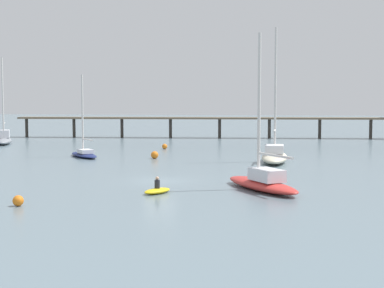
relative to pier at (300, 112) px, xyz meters
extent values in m
plane|color=slate|center=(-13.08, -51.57, -4.29)|extent=(400.00, 400.00, 0.00)
cube|color=brown|center=(-13.08, -0.88, -1.02)|extent=(67.28, 7.60, 0.30)
cylinder|color=#38332D|center=(-45.62, -3.07, -2.73)|extent=(0.50, 0.50, 3.12)
cylinder|color=#38332D|center=(-37.49, -2.52, -2.73)|extent=(0.50, 0.50, 3.12)
cylinder|color=#38332D|center=(-29.35, -1.97, -2.73)|extent=(0.50, 0.50, 3.12)
cylinder|color=#38332D|center=(-21.22, -1.43, -2.73)|extent=(0.50, 0.50, 3.12)
cylinder|color=#38332D|center=(-13.08, -0.88, -2.73)|extent=(0.50, 0.50, 3.12)
cylinder|color=#38332D|center=(-4.95, -0.33, -2.73)|extent=(0.50, 0.50, 3.12)
cylinder|color=#38332D|center=(3.19, 0.21, -2.73)|extent=(0.50, 0.50, 3.12)
cylinder|color=#38332D|center=(11.32, 0.76, -2.73)|extent=(0.50, 0.50, 3.12)
ellipsoid|color=beige|center=(-4.28, -36.94, -3.80)|extent=(2.79, 9.30, 0.98)
cube|color=silver|center=(-4.30, -37.68, -2.90)|extent=(1.85, 2.59, 0.82)
cylinder|color=silver|center=(-4.27, -36.48, 2.92)|extent=(0.23, 0.23, 12.46)
cylinder|color=silver|center=(-4.32, -38.26, -1.07)|extent=(0.28, 3.57, 0.18)
ellipsoid|color=red|center=(-5.27, -55.01, -3.93)|extent=(6.26, 8.10, 0.72)
cube|color=silver|center=(-4.91, -55.57, -3.16)|extent=(2.67, 2.99, 0.82)
cylinder|color=silver|center=(-5.49, -54.66, 1.48)|extent=(0.22, 0.22, 10.09)
cylinder|color=silver|center=(-4.38, -56.40, -1.75)|extent=(2.36, 3.56, 0.18)
ellipsoid|color=gray|center=(-42.34, -18.02, -3.85)|extent=(5.16, 8.64, 0.87)
cube|color=silver|center=(-42.60, -17.39, -2.88)|extent=(2.25, 2.80, 1.09)
cylinder|color=silver|center=(-42.17, -18.42, 2.23)|extent=(0.22, 0.22, 11.31)
cylinder|color=silver|center=(-42.80, -16.91, -1.39)|extent=(1.42, 3.08, 0.18)
ellipsoid|color=navy|center=(-24.91, -34.61, -4.06)|extent=(5.39, 6.38, 0.46)
cube|color=silver|center=(-24.60, -35.03, -3.62)|extent=(2.22, 2.36, 0.42)
cylinder|color=silver|center=(-25.11, -34.35, 0.43)|extent=(0.20, 0.20, 8.52)
cylinder|color=silver|center=(-24.15, -35.64, -2.29)|extent=(2.04, 2.69, 0.16)
ellipsoid|color=yellow|center=(-12.12, -57.46, -4.11)|extent=(2.04, 2.48, 0.35)
cylinder|color=#26262D|center=(-12.12, -57.46, -3.66)|extent=(0.49, 0.49, 0.55)
sphere|color=tan|center=(-12.12, -57.46, -3.27)|extent=(0.24, 0.24, 0.24)
sphere|color=orange|center=(-16.89, -35.27, -3.88)|extent=(0.80, 0.80, 0.80)
sphere|color=orange|center=(-19.28, -63.07, -3.97)|extent=(0.64, 0.64, 0.64)
sphere|color=orange|center=(-18.07, -23.30, -3.95)|extent=(0.67, 0.67, 0.67)
camera|label=1|loc=(-4.64, -94.23, 1.89)|focal=53.21mm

